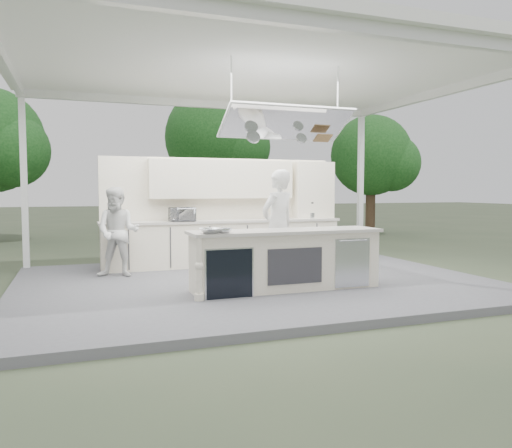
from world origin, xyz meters
name	(u,v)px	position (x,y,z in m)	size (l,w,h in m)	color
ground	(255,287)	(0.00, 0.00, 0.00)	(90.00, 90.00, 0.00)	#434C34
stage_deck	(255,283)	(0.00, 0.00, 0.06)	(8.00, 6.00, 0.12)	#57575B
tent	(255,72)	(0.00, -0.01, 3.71)	(8.20, 6.20, 3.86)	white
demo_island	(285,260)	(0.18, -0.91, 0.60)	(3.10, 0.79, 0.95)	white
back_counter	(224,242)	(0.00, 1.90, 0.60)	(5.08, 0.72, 0.95)	white
back_wall_unit	(241,196)	(0.44, 2.11, 1.57)	(5.05, 0.48, 2.25)	white
tree_cluster	(157,145)	(-0.16, 9.77, 3.29)	(19.55, 9.40, 5.85)	brown
head_chef	(278,225)	(0.36, -0.19, 1.09)	(0.70, 0.46, 1.93)	white
sous_chef	(118,232)	(-2.22, 1.18, 0.94)	(0.79, 0.62, 1.63)	white
toaster_oven	(182,214)	(-0.94, 1.70, 1.21)	(0.50, 0.34, 0.28)	silver
bowl_large	(211,231)	(-1.10, -1.15, 1.11)	(0.32, 0.32, 0.08)	silver
bowl_small	(224,231)	(-0.90, -1.15, 1.11)	(0.23, 0.23, 0.07)	silver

